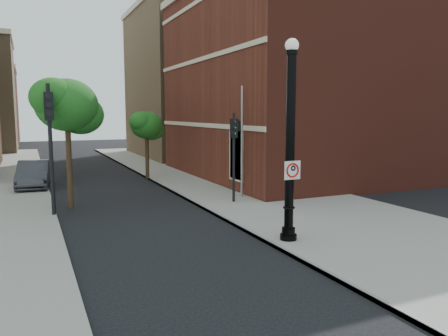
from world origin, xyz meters
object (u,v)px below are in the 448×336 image
no_parking_sign (292,170)px  traffic_signal_right (234,143)px  traffic_signal_left (50,128)px  parked_car (34,174)px  lamppost (290,151)px

no_parking_sign → traffic_signal_right: bearing=79.8°
traffic_signal_left → parked_car: bearing=91.0°
parked_car → traffic_signal_left: bearing=-80.9°
no_parking_sign → traffic_signal_right: 6.57m
lamppost → parked_car: 16.89m
no_parking_sign → parked_car: no_parking_sign is taller
traffic_signal_right → parked_car: bearing=115.5°
lamppost → traffic_signal_left: (-6.81, 6.96, 0.62)m
no_parking_sign → traffic_signal_left: size_ratio=0.11×
lamppost → traffic_signal_right: 6.39m
parked_car → traffic_signal_right: size_ratio=1.10×
lamppost → no_parking_sign: (-0.00, -0.17, -0.58)m
lamppost → traffic_signal_left: 9.75m
lamppost → traffic_signal_right: size_ratio=1.54×
parked_car → traffic_signal_left: 8.57m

